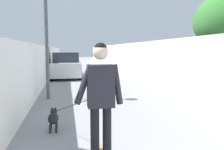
{
  "coord_description": "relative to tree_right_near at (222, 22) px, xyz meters",
  "views": [
    {
      "loc": [
        -0.31,
        1.55,
        1.7
      ],
      "look_at": [
        5.86,
        0.33,
        1.0
      ],
      "focal_mm": 36.46,
      "sensor_mm": 36.0,
      "label": 1
    }
  ],
  "objects": [
    {
      "name": "tree_right_near",
      "position": [
        0.0,
        0.0,
        0.0
      ],
      "size": [
        2.11,
        2.11,
        3.75
      ],
      "color": "#473523",
      "rests_on": "ground"
    },
    {
      "name": "ground_plane",
      "position": [
        6.5,
        4.25,
        -2.73
      ],
      "size": [
        80.0,
        80.0,
        0.0
      ],
      "primitive_type": "plane",
      "color": "gray"
    },
    {
      "name": "dog",
      "position": [
        -3.0,
        6.11,
        -2.46
      ],
      "size": [
        1.96,
        0.89,
        1.06
      ],
      "color": "black",
      "rests_on": "ground"
    },
    {
      "name": "lamp_post",
      "position": [
        0.25,
        6.46,
        0.38
      ],
      "size": [
        0.36,
        0.36,
        4.59
      ],
      "color": "#4C4C51",
      "rests_on": "ground"
    },
    {
      "name": "car_near",
      "position": [
        6.59,
        5.86,
        -2.02
      ],
      "size": [
        4.15,
        1.8,
        1.54
      ],
      "color": "silver",
      "rests_on": "ground"
    },
    {
      "name": "fence_right",
      "position": [
        4.5,
        1.49,
        -1.66
      ],
      "size": [
        48.0,
        0.3,
        2.14
      ],
      "primitive_type": "cube",
      "color": "white",
      "rests_on": "ground"
    },
    {
      "name": "person_skateboarder",
      "position": [
        -4.64,
        5.34,
        -1.64
      ],
      "size": [
        0.22,
        0.71,
        1.72
      ],
      "color": "black",
      "rests_on": "skateboard"
    },
    {
      "name": "wall_left",
      "position": [
        4.5,
        7.01,
        -1.78
      ],
      "size": [
        48.0,
        0.3,
        1.91
      ],
      "primitive_type": "cube",
      "color": "silver",
      "rests_on": "ground"
    }
  ]
}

